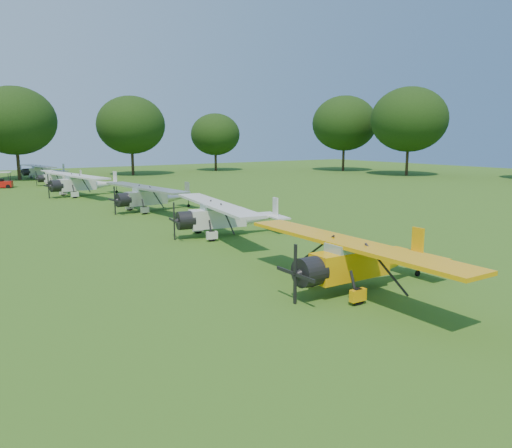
{
  "coord_description": "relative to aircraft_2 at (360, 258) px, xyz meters",
  "views": [
    {
      "loc": [
        -14.06,
        -19.95,
        6.02
      ],
      "look_at": [
        0.71,
        1.75,
        1.4
      ],
      "focal_mm": 35.0,
      "sensor_mm": 36.0,
      "label": 1
    }
  ],
  "objects": [
    {
      "name": "aircraft_5",
      "position": [
        -0.17,
        38.73,
        0.1
      ],
      "size": [
        7.67,
        12.16,
        2.39
      ],
      "rotation": [
        0.0,
        0.0,
        0.15
      ],
      "color": "silver",
      "rests_on": "ground"
    },
    {
      "name": "ground",
      "position": [
        -0.13,
        6.44,
        -1.3
      ],
      "size": [
        160.0,
        160.0,
        0.0
      ],
      "primitive_type": "plane",
      "color": "#1F4F13",
      "rests_on": "ground"
    },
    {
      "name": "aircraft_3",
      "position": [
        1.25,
        12.47,
        0.0
      ],
      "size": [
        7.18,
        11.36,
        2.23
      ],
      "rotation": [
        0.0,
        0.0,
        -0.17
      ],
      "color": "silver",
      "rests_on": "ground"
    },
    {
      "name": "tree_belt",
      "position": [
        3.44,
        6.6,
        6.73
      ],
      "size": [
        137.36,
        130.27,
        14.52
      ],
      "color": "black",
      "rests_on": "ground"
    },
    {
      "name": "aircraft_2",
      "position": [
        0.0,
        0.0,
        0.0
      ],
      "size": [
        7.08,
        11.25,
        2.22
      ],
      "rotation": [
        0.0,
        0.0,
        -0.02
      ],
      "color": "#ECA409",
      "rests_on": "ground"
    },
    {
      "name": "aircraft_6",
      "position": [
        0.54,
        52.19,
        -0.24
      ],
      "size": [
        5.75,
        9.13,
        1.81
      ],
      "rotation": [
        0.0,
        0.0,
        0.01
      ],
      "color": "silver",
      "rests_on": "ground"
    },
    {
      "name": "aircraft_4",
      "position": [
        1.56,
        24.73,
        -0.0
      ],
      "size": [
        7.11,
        11.32,
        2.22
      ],
      "rotation": [
        0.0,
        0.0,
        0.1
      ],
      "color": "#BBBBBF",
      "rests_on": "ground"
    },
    {
      "name": "golf_cart",
      "position": [
        -5.97,
        52.12,
        -0.67
      ],
      "size": [
        2.52,
        1.98,
        1.89
      ],
      "rotation": [
        0.0,
        0.0,
        -0.34
      ],
      "color": "red",
      "rests_on": "ground"
    },
    {
      "name": "aircraft_7",
      "position": [
        1.04,
        64.13,
        -0.11
      ],
      "size": [
        6.56,
        10.39,
        2.04
      ],
      "rotation": [
        0.0,
        0.0,
        0.16
      ],
      "color": "#BBBBBF",
      "rests_on": "ground"
    }
  ]
}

